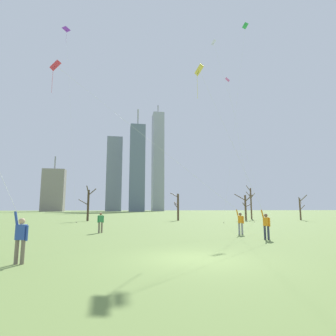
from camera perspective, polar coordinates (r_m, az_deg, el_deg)
ground_plane at (r=11.42m, az=5.45°, el=-18.31°), size 400.00×400.00×0.00m
kite_flyer_midfield_center_red at (r=21.62m, az=4.00°, el=-1.85°), size 15.78×4.67×15.11m
kite_flyer_foreground_left_blue at (r=12.11m, az=-31.62°, el=-3.26°), size 7.98×3.07×15.48m
kite_flyer_foreground_right_yellow at (r=19.43m, az=16.09°, el=-2.39°), size 3.45×5.00×14.03m
bystander_watching_nearby at (r=23.07m, az=-13.86°, el=-10.76°), size 0.50×0.28×1.62m
distant_kite_low_near_trees_green at (r=42.56m, az=15.34°, el=23.11°), size 3.30×3.13×27.53m
distant_kite_drifting_left_white at (r=39.09m, az=10.20°, el=22.13°), size 3.64×6.06×24.34m
distant_kite_drifting_right_pink at (r=37.35m, az=13.14°, el=13.17°), size 5.78×5.14×18.60m
distant_kite_high_overhead_purple at (r=45.11m, az=-20.30°, el=23.09°), size 3.07×1.71×27.89m
bare_tree_rightmost at (r=49.83m, az=25.88°, el=-7.39°), size 1.81×2.69×4.04m
bare_tree_far_right_edge at (r=43.84m, az=-16.31°, el=-7.12°), size 2.52×1.62×5.29m
bare_tree_right_of_center at (r=44.04m, az=2.03°, el=-7.95°), size 1.25×1.41×4.42m
bare_tree_leftmost at (r=46.59m, az=15.82°, el=-7.56°), size 2.68×2.26×4.29m
bare_tree_center at (r=51.63m, az=16.88°, el=-6.76°), size 1.74×3.01×5.89m
skyline_mid_tower_right at (r=163.69m, az=-11.13°, el=-1.22°), size 8.90×8.42×43.35m
skyline_mid_tower_left at (r=151.16m, az=-6.45°, el=0.06°), size 8.14×8.79×57.20m
skyline_short_annex at (r=171.85m, az=-2.15°, el=1.37°), size 6.82×10.22×67.69m
skyline_slender_spire at (r=165.00m, az=-22.76°, el=-4.26°), size 11.84×6.47×30.80m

